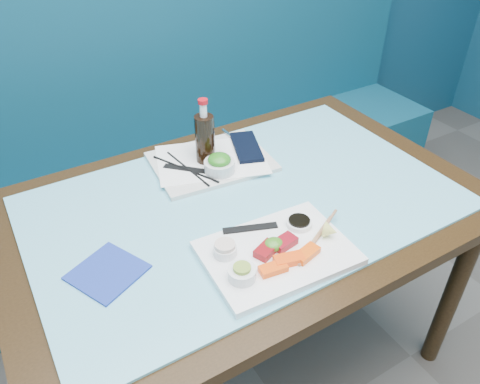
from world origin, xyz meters
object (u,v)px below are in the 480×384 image
sashimi_plate (277,253)px  blue_napkin (107,272)px  dining_table (245,224)px  seaweed_bowl (220,167)px  cola_glass (205,135)px  cola_bottle_body (205,141)px  booth_bench (151,172)px  serving_tray (211,162)px

sashimi_plate → blue_napkin: bearing=160.8°
dining_table → seaweed_bowl: 0.20m
dining_table → cola_glass: bearing=85.9°
cola_bottle_body → blue_napkin: 0.54m
sashimi_plate → blue_napkin: (-0.39, 0.16, -0.01)m
dining_table → cola_bottle_body: size_ratio=8.03×
booth_bench → dining_table: size_ratio=2.14×
seaweed_bowl → cola_glass: size_ratio=0.77×
cola_bottle_body → blue_napkin: (-0.43, -0.31, -0.08)m
booth_bench → cola_glass: (0.02, -0.56, 0.46)m
seaweed_bowl → cola_bottle_body: cola_bottle_body is taller
cola_bottle_body → booth_bench: bearing=89.3°
cola_bottle_body → blue_napkin: size_ratio=1.13×
cola_bottle_body → sashimi_plate: bearing=-95.1°
dining_table → seaweed_bowl: (0.00, 0.15, 0.12)m
blue_napkin → dining_table: bearing=9.9°
blue_napkin → cola_bottle_body: bearing=35.7°
sashimi_plate → cola_bottle_body: cola_bottle_body is taller
booth_bench → cola_bottle_body: bearing=-90.7°
cola_bottle_body → seaweed_bowl: bearing=-84.5°
seaweed_bowl → cola_bottle_body: 0.10m
booth_bench → cola_glass: size_ratio=23.84×
sashimi_plate → cola_bottle_body: 0.48m
blue_napkin → booth_bench: bearing=64.4°
booth_bench → dining_table: booth_bench is taller
serving_tray → seaweed_bowl: seaweed_bowl is taller
sashimi_plate → blue_napkin: size_ratio=2.40×
serving_tray → seaweed_bowl: (-0.01, -0.07, 0.03)m
seaweed_bowl → cola_bottle_body: (-0.01, 0.08, 0.05)m
serving_tray → blue_napkin: 0.54m
serving_tray → cola_glass: 0.09m
blue_napkin → seaweed_bowl: bearing=27.6°
dining_table → sashimi_plate: size_ratio=3.79×
dining_table → blue_napkin: size_ratio=9.10×
cola_glass → cola_bottle_body: (-0.03, -0.05, 0.01)m
serving_tray → dining_table: bearing=-87.4°
cola_bottle_body → blue_napkin: cola_bottle_body is taller
dining_table → sashimi_plate: (-0.05, -0.24, 0.10)m
sashimi_plate → cola_glass: cola_glass is taller
dining_table → cola_bottle_body: bearing=91.8°
booth_bench → serving_tray: size_ratio=8.03×
cola_glass → cola_bottle_body: 0.06m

